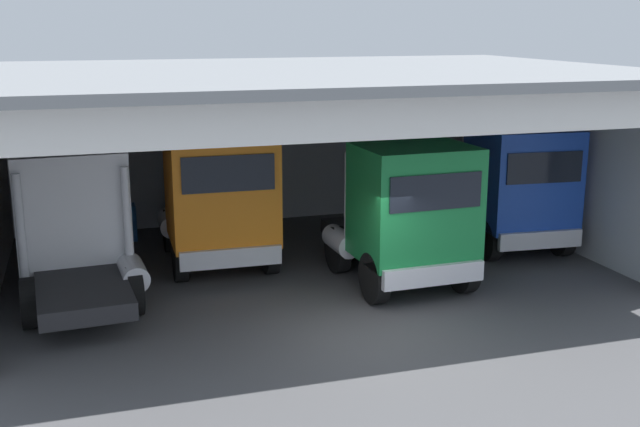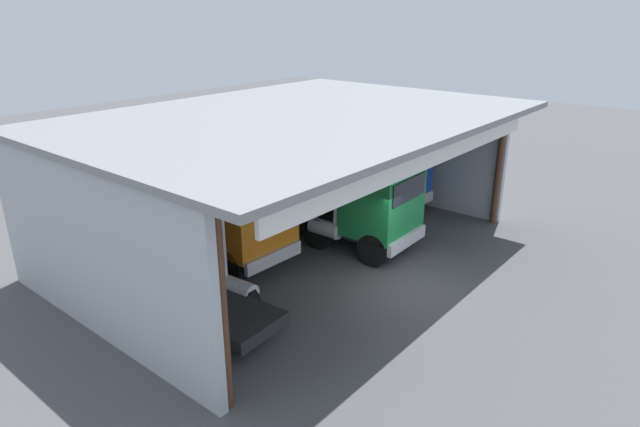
# 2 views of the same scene
# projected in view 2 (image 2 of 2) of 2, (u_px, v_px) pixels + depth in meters

# --- Properties ---
(ground_plane) EXTENTS (80.00, 80.00, 0.00)m
(ground_plane) POSITION_uv_depth(u_px,v_px,m) (404.00, 288.00, 16.91)
(ground_plane) COLOR #4C4C4F
(ground_plane) RESTS_ON ground
(workshop_shed) EXTENTS (15.24, 11.00, 4.94)m
(workshop_shed) POSITION_uv_depth(u_px,v_px,m) (273.00, 150.00, 18.97)
(workshop_shed) COLOR #ADB2B7
(workshop_shed) RESTS_ON ground
(truck_white_right_bay) EXTENTS (2.73, 4.92, 3.28)m
(truck_white_right_bay) POSITION_uv_depth(u_px,v_px,m) (174.00, 262.00, 14.78)
(truck_white_right_bay) COLOR white
(truck_white_right_bay) RESTS_ON ground
(truck_orange_yard_outside) EXTENTS (2.67, 5.37, 3.63)m
(truck_orange_yard_outside) POSITION_uv_depth(u_px,v_px,m) (238.00, 212.00, 17.86)
(truck_orange_yard_outside) COLOR orange
(truck_orange_yard_outside) RESTS_ON ground
(truck_green_center_left_bay) EXTENTS (2.74, 4.82, 3.36)m
(truck_green_center_left_bay) POSITION_uv_depth(u_px,v_px,m) (373.00, 204.00, 19.01)
(truck_green_center_left_bay) COLOR #197F3D
(truck_green_center_left_bay) RESTS_ON ground
(truck_blue_left_bay) EXTENTS (2.61, 4.60, 3.35)m
(truck_blue_left_bay) POSITION_uv_depth(u_px,v_px,m) (389.00, 170.00, 22.97)
(truck_blue_left_bay) COLOR #1E47B7
(truck_blue_left_bay) RESTS_ON ground
(oil_drum) EXTENTS (0.58, 0.58, 0.93)m
(oil_drum) POSITION_uv_depth(u_px,v_px,m) (218.00, 213.00, 21.79)
(oil_drum) COLOR gold
(oil_drum) RESTS_ON ground
(tool_cart) EXTENTS (0.90, 0.60, 1.00)m
(tool_cart) POSITION_uv_depth(u_px,v_px,m) (126.00, 246.00, 18.68)
(tool_cart) COLOR #1E59A5
(tool_cart) RESTS_ON ground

